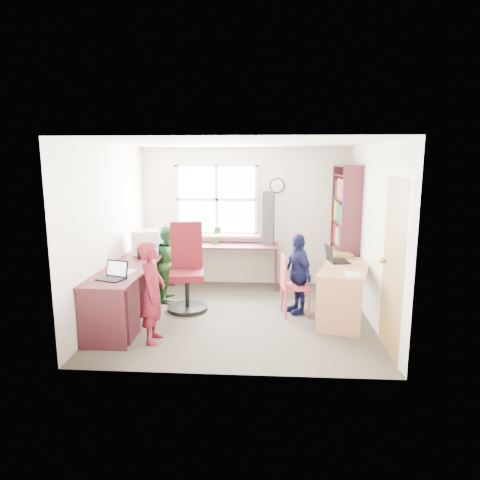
{
  "coord_description": "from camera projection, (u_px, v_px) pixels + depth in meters",
  "views": [
    {
      "loc": [
        0.38,
        -5.76,
        2.17
      ],
      "look_at": [
        0.0,
        0.25,
        1.05
      ],
      "focal_mm": 32.0,
      "sensor_mm": 36.0,
      "label": 1
    }
  ],
  "objects": [
    {
      "name": "crt_monitor",
      "position": [
        146.0,
        242.0,
        6.52
      ],
      "size": [
        0.45,
        0.42,
        0.38
      ],
      "rotation": [
        0.0,
        0.0,
        0.22
      ],
      "color": "silver",
      "rests_on": "l_desk"
    },
    {
      "name": "speaker_a",
      "position": [
        141.0,
        253.0,
        6.24
      ],
      "size": [
        0.1,
        0.1,
        0.18
      ],
      "rotation": [
        0.0,
        0.0,
        0.07
      ],
      "color": "black",
      "rests_on": "l_desk"
    },
    {
      "name": "game_box",
      "position": [
        341.0,
        255.0,
        6.39
      ],
      "size": [
        0.34,
        0.34,
        0.06
      ],
      "rotation": [
        0.0,
        0.0,
        0.16
      ],
      "color": "red",
      "rests_on": "right_desk"
    },
    {
      "name": "person_red",
      "position": [
        152.0,
        292.0,
        5.11
      ],
      "size": [
        0.31,
        0.46,
        1.23
      ],
      "primitive_type": "imported",
      "rotation": [
        0.0,
        0.0,
        1.6
      ],
      "color": "maroon",
      "rests_on": "ground"
    },
    {
      "name": "swivel_chair",
      "position": [
        187.0,
        272.0,
        6.29
      ],
      "size": [
        0.68,
        0.68,
        1.28
      ],
      "rotation": [
        0.0,
        0.0,
        0.16
      ],
      "color": "black",
      "rests_on": "ground"
    },
    {
      "name": "speaker_b",
      "position": [
        150.0,
        245.0,
        6.81
      ],
      "size": [
        0.1,
        0.1,
        0.18
      ],
      "rotation": [
        0.0,
        0.0,
        -0.1
      ],
      "color": "black",
      "rests_on": "l_desk"
    },
    {
      "name": "room",
      "position": [
        240.0,
        230.0,
        5.94
      ],
      "size": [
        3.64,
        3.44,
        2.44
      ],
      "color": "#413B33",
      "rests_on": "ground"
    },
    {
      "name": "person_navy",
      "position": [
        298.0,
        274.0,
        6.12
      ],
      "size": [
        0.53,
        0.73,
        1.16
      ],
      "primitive_type": "imported",
      "rotation": [
        0.0,
        0.0,
        -1.16
      ],
      "color": "#151843",
      "rests_on": "ground"
    },
    {
      "name": "wooden_chair",
      "position": [
        291.0,
        283.0,
        6.05
      ],
      "size": [
        0.42,
        0.42,
        0.87
      ],
      "rotation": [
        0.0,
        0.0,
        0.14
      ],
      "color": "#C34152",
      "rests_on": "ground"
    },
    {
      "name": "laptop_right",
      "position": [
        335.0,
        258.0,
        6.1
      ],
      "size": [
        0.34,
        0.4,
        0.25
      ],
      "rotation": [
        0.0,
        0.0,
        1.71
      ],
      "color": "black",
      "rests_on": "right_desk"
    },
    {
      "name": "l_desk",
      "position": [
        141.0,
        289.0,
        5.79
      ],
      "size": [
        2.38,
        2.95,
        0.75
      ],
      "color": "#4D1E26",
      "rests_on": "ground"
    },
    {
      "name": "right_desk",
      "position": [
        345.0,
        281.0,
        5.87
      ],
      "size": [
        0.94,
        1.41,
        0.75
      ],
      "rotation": [
        0.0,
        0.0,
        -0.29
      ],
      "color": "#B27C59",
      "rests_on": "ground"
    },
    {
      "name": "cd_tower",
      "position": [
        268.0,
        218.0,
        7.24
      ],
      "size": [
        0.21,
        0.19,
        0.92
      ],
      "rotation": [
        0.0,
        0.0,
        -0.15
      ],
      "color": "black",
      "rests_on": "l_desk"
    },
    {
      "name": "bookshelf",
      "position": [
        345.0,
        234.0,
        6.95
      ],
      "size": [
        0.3,
        1.02,
        2.1
      ],
      "color": "#4D1E26",
      "rests_on": "ground"
    },
    {
      "name": "person_green",
      "position": [
        170.0,
        263.0,
        6.71
      ],
      "size": [
        0.52,
        0.63,
        1.18
      ],
      "primitive_type": "imported",
      "rotation": [
        0.0,
        0.0,
        1.7
      ],
      "color": "#2D6E2C",
      "rests_on": "ground"
    },
    {
      "name": "laptop_left",
      "position": [
        114.0,
        275.0,
        5.21
      ],
      "size": [
        0.38,
        0.35,
        0.21
      ],
      "rotation": [
        0.0,
        0.0,
        -0.33
      ],
      "color": "black",
      "rests_on": "l_desk"
    },
    {
      "name": "paper_b",
      "position": [
        352.0,
        274.0,
        5.43
      ],
      "size": [
        0.2,
        0.28,
        0.0
      ],
      "rotation": [
        0.0,
        0.0,
        0.02
      ],
      "color": "silver",
      "rests_on": "right_desk"
    },
    {
      "name": "potted_plant",
      "position": [
        216.0,
        235.0,
        7.36
      ],
      "size": [
        0.19,
        0.16,
        0.31
      ],
      "primitive_type": "imported",
      "rotation": [
        0.0,
        0.0,
        -0.13
      ],
      "color": "#30783A",
      "rests_on": "l_desk"
    },
    {
      "name": "paper_a",
      "position": [
        125.0,
        272.0,
        5.54
      ],
      "size": [
        0.24,
        0.31,
        0.0
      ],
      "rotation": [
        0.0,
        0.0,
        -0.13
      ],
      "color": "silver",
      "rests_on": "l_desk"
    }
  ]
}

